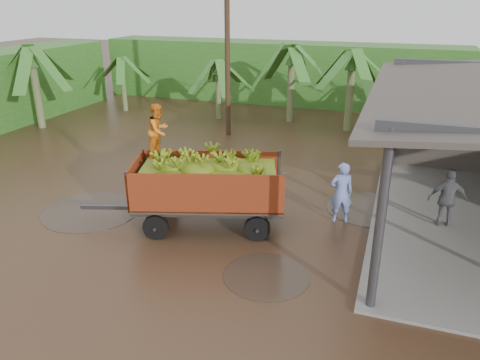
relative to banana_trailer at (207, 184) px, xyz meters
The scene contains 7 objects.
ground 1.83m from the banana_trailer, 113.21° to the left, with size 100.00×100.00×0.00m, color black.
hedge_north 17.40m from the banana_trailer, 98.32° to the left, with size 22.00×3.00×3.60m, color #2D661E.
banana_trailer is the anchor object (origin of this frame).
man_blue 3.88m from the banana_trailer, 22.05° to the left, with size 0.67×0.44×1.83m, color #7C90E2.
man_grey 6.76m from the banana_trailer, 17.28° to the left, with size 1.06×0.44×1.80m, color slate.
utility_pole 9.87m from the banana_trailer, 106.95° to the left, with size 1.20×0.24×8.02m.
banana_plants 8.84m from the banana_trailer, 122.81° to the left, with size 24.52×20.68×4.08m.
Camera 1 is at (5.39, -12.44, 6.22)m, focal length 35.00 mm.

